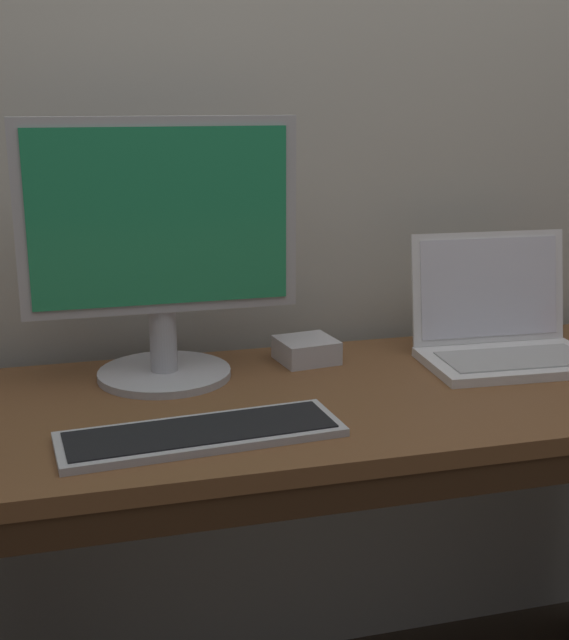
# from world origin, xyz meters

# --- Properties ---
(desk) EXTENTS (1.53, 0.59, 0.79)m
(desk) POSITION_xyz_m (0.00, -0.01, 0.54)
(desk) COLOR brown
(desk) RESTS_ON ground
(laptop_white) EXTENTS (0.35, 0.27, 0.25)m
(laptop_white) POSITION_xyz_m (0.35, 0.09, 0.84)
(laptop_white) COLOR white
(laptop_white) RESTS_ON desk
(external_monitor) EXTENTS (0.50, 0.25, 0.48)m
(external_monitor) POSITION_xyz_m (-0.32, 0.14, 1.05)
(external_monitor) COLOR #B7B7BC
(external_monitor) RESTS_ON desk
(wired_keyboard) EXTENTS (0.45, 0.18, 0.02)m
(wired_keyboard) POSITION_xyz_m (-0.30, -0.15, 0.80)
(wired_keyboard) COLOR #BCBCC1
(wired_keyboard) RESTS_ON desk
(external_drive_box) EXTENTS (0.12, 0.12, 0.05)m
(external_drive_box) POSITION_xyz_m (-0.03, 0.19, 0.81)
(external_drive_box) COLOR silver
(external_drive_box) RESTS_ON desk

